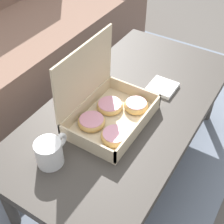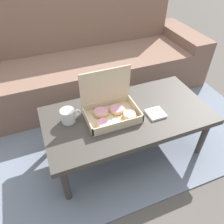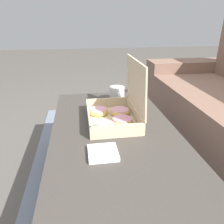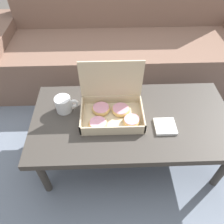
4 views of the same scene
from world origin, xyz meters
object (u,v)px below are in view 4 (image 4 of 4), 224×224
at_px(couch, 121,44).
at_px(pastry_box, 112,109).
at_px(coffee_mug, 64,104).
at_px(coffee_table, 132,122).

relative_size(couch, pastry_box, 6.69).
bearing_deg(pastry_box, coffee_mug, 169.00).
relative_size(couch, coffee_mug, 17.08).
relative_size(coffee_table, coffee_mug, 8.43).
xyz_separation_m(couch, coffee_mug, (-0.39, -0.86, 0.12)).
height_order(couch, coffee_table, couch).
height_order(coffee_table, pastry_box, pastry_box).
distance_m(coffee_table, coffee_mug, 0.41).
bearing_deg(coffee_table, coffee_mug, 168.84).
distance_m(couch, coffee_table, 0.94).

